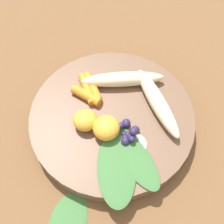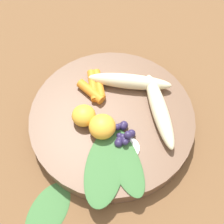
% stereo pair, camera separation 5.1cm
% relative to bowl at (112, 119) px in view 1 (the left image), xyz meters
% --- Properties ---
extents(ground_plane, '(2.40, 2.40, 0.00)m').
position_rel_bowl_xyz_m(ground_plane, '(0.00, 0.00, -0.02)').
color(ground_plane, brown).
extents(bowl, '(0.29, 0.29, 0.03)m').
position_rel_bowl_xyz_m(bowl, '(0.00, 0.00, 0.00)').
color(bowl, brown).
rests_on(bowl, ground_plane).
extents(banana_peeled_left, '(0.15, 0.05, 0.03)m').
position_rel_bowl_xyz_m(banana_peeled_left, '(-0.03, -0.06, 0.03)').
color(banana_peeled_left, beige).
rests_on(banana_peeled_left, bowl).
extents(banana_peeled_right, '(0.05, 0.15, 0.03)m').
position_rel_bowl_xyz_m(banana_peeled_right, '(-0.08, -0.00, 0.03)').
color(banana_peeled_right, beige).
rests_on(banana_peeled_right, bowl).
extents(orange_segment_near, '(0.04, 0.04, 0.03)m').
position_rel_bowl_xyz_m(orange_segment_near, '(0.02, 0.03, 0.03)').
color(orange_segment_near, '#F4A833').
rests_on(orange_segment_near, bowl).
extents(orange_segment_far, '(0.04, 0.04, 0.03)m').
position_rel_bowl_xyz_m(orange_segment_far, '(0.05, 0.01, 0.03)').
color(orange_segment_far, '#F4A833').
rests_on(orange_segment_far, bowl).
extents(carrot_front, '(0.02, 0.06, 0.01)m').
position_rel_bowl_xyz_m(carrot_front, '(0.02, -0.06, 0.02)').
color(carrot_front, orange).
rests_on(carrot_front, bowl).
extents(carrot_mid_left, '(0.02, 0.06, 0.01)m').
position_rel_bowl_xyz_m(carrot_mid_left, '(0.03, -0.06, 0.02)').
color(carrot_mid_left, orange).
rests_on(carrot_mid_left, bowl).
extents(carrot_mid_right, '(0.05, 0.05, 0.02)m').
position_rel_bowl_xyz_m(carrot_mid_right, '(0.04, -0.04, 0.02)').
color(carrot_mid_right, orange).
rests_on(carrot_mid_right, bowl).
extents(blueberry_pile, '(0.04, 0.05, 0.02)m').
position_rel_bowl_xyz_m(blueberry_pile, '(-0.02, 0.04, 0.02)').
color(blueberry_pile, '#2D234C').
rests_on(blueberry_pile, bowl).
extents(coconut_shred_patch, '(0.04, 0.04, 0.00)m').
position_rel_bowl_xyz_m(coconut_shred_patch, '(-0.02, 0.06, 0.02)').
color(coconut_shred_patch, white).
rests_on(coconut_shred_patch, bowl).
extents(kale_leaf_left, '(0.09, 0.14, 0.01)m').
position_rel_bowl_xyz_m(kale_leaf_left, '(0.01, 0.09, 0.02)').
color(kale_leaf_left, '#3D7038').
rests_on(kale_leaf_left, bowl).
extents(kale_leaf_right, '(0.09, 0.14, 0.01)m').
position_rel_bowl_xyz_m(kale_leaf_right, '(-0.02, 0.08, 0.02)').
color(kale_leaf_right, '#3D7038').
rests_on(kale_leaf_right, bowl).
extents(kale_leaf_stray, '(0.10, 0.11, 0.01)m').
position_rel_bowl_xyz_m(kale_leaf_stray, '(0.10, 0.15, -0.01)').
color(kale_leaf_stray, '#3D7038').
rests_on(kale_leaf_stray, ground_plane).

